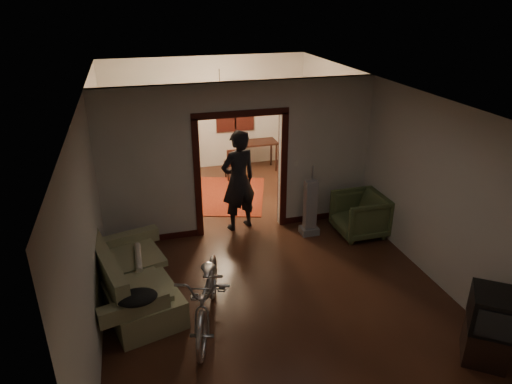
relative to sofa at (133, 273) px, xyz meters
name	(u,v)px	position (x,y,z in m)	size (l,w,h in m)	color
floor	(252,247)	(2.05, 1.01, -0.46)	(5.00, 8.50, 0.01)	black
ceiling	(251,90)	(2.05, 1.01, 2.34)	(5.00, 8.50, 0.01)	white
wall_back	(207,114)	(2.05, 5.26, 0.94)	(5.00, 0.02, 2.80)	beige
wall_left	(94,190)	(-0.45, 1.01, 0.94)	(0.02, 8.50, 2.80)	beige
wall_right	(385,160)	(4.55, 1.01, 0.94)	(0.02, 8.50, 2.80)	beige
partition_wall	(240,159)	(2.05, 1.76, 0.94)	(5.00, 0.14, 2.80)	beige
door_casing	(241,175)	(2.05, 1.76, 0.64)	(1.74, 0.20, 2.32)	black
far_window	(235,106)	(2.75, 5.22, 1.09)	(0.98, 0.06, 1.28)	black
chandelier	(220,89)	(2.05, 3.51, 1.89)	(0.24, 0.24, 0.24)	#FFE0A5
light_switch	(296,163)	(3.10, 1.69, 0.79)	(0.08, 0.01, 0.12)	silver
sofa	(133,273)	(0.00, 0.00, 0.00)	(0.90, 2.00, 0.92)	#72764F
rolled_paper	(138,257)	(0.10, 0.30, 0.07)	(0.10, 0.10, 0.76)	beige
jacket	(137,298)	(0.05, -0.91, 0.22)	(0.51, 0.38, 0.15)	black
bicycle	(208,293)	(0.96, -0.80, 0.04)	(0.66, 1.90, 1.00)	silver
armchair	(360,215)	(4.11, 0.95, -0.06)	(0.85, 0.87, 0.80)	#4B5A32
tv_stand	(485,342)	(4.12, -2.36, -0.22)	(0.53, 0.48, 0.48)	black
crt_tv	(493,311)	(4.12, -2.36, 0.26)	(0.55, 0.50, 0.48)	black
vacuum	(310,208)	(3.22, 1.20, 0.08)	(0.33, 0.26, 1.07)	gray
person	(238,181)	(2.01, 1.80, 0.51)	(0.71, 0.46, 1.94)	black
oriental_rug	(227,195)	(2.10, 3.32, -0.45)	(1.60, 2.10, 0.02)	maroon
locker	(150,141)	(0.60, 4.91, 0.47)	(0.93, 0.52, 1.86)	#22331E
globe	(146,98)	(0.60, 4.91, 1.48)	(0.30, 0.30, 0.30)	#1E5972
desk	(257,156)	(3.19, 4.72, -0.09)	(0.99, 0.55, 0.73)	black
desk_chair	(233,163)	(2.46, 4.27, -0.06)	(0.35, 0.35, 0.80)	black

